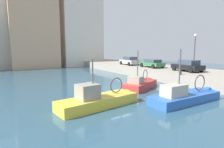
% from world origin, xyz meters
% --- Properties ---
extents(water_surface, '(80.00, 80.00, 0.00)m').
position_xyz_m(water_surface, '(0.00, 0.00, 0.00)').
color(water_surface, '#2D5166').
rests_on(water_surface, ground).
extents(quay_wall, '(9.00, 56.00, 1.20)m').
position_xyz_m(quay_wall, '(11.50, 0.00, 0.60)').
color(quay_wall, '#9E9384').
rests_on(quay_wall, ground).
extents(fishing_boat_red, '(5.70, 3.89, 4.76)m').
position_xyz_m(fishing_boat_red, '(2.81, -0.71, 0.10)').
color(fishing_boat_red, '#BC3833').
rests_on(fishing_boat_red, ground).
extents(fishing_boat_yellow, '(6.96, 2.55, 4.25)m').
position_xyz_m(fishing_boat_yellow, '(-3.69, -3.85, 0.14)').
color(fishing_boat_yellow, gold).
rests_on(fishing_boat_yellow, ground).
extents(fishing_boat_blue, '(7.02, 2.25, 4.94)m').
position_xyz_m(fishing_boat_blue, '(2.52, -6.50, 0.13)').
color(fishing_boat_blue, '#2D60B7').
rests_on(fishing_boat_blue, ground).
extents(parked_car_black, '(2.42, 4.15, 1.46)m').
position_xyz_m(parked_car_black, '(10.70, -0.50, 1.94)').
color(parked_car_black, black).
rests_on(parked_car_black, quay_wall).
extents(parked_car_silver, '(2.27, 4.12, 1.46)m').
position_xyz_m(parked_car_silver, '(9.93, 10.65, 1.94)').
color(parked_car_silver, '#B7B7BC').
rests_on(parked_car_silver, quay_wall).
extents(parked_car_green, '(2.21, 4.12, 1.26)m').
position_xyz_m(parked_car_green, '(10.24, 5.40, 1.86)').
color(parked_car_green, '#387547').
rests_on(parked_car_green, quay_wall).
extents(mooring_bollard_mid, '(0.28, 0.28, 0.55)m').
position_xyz_m(mooring_bollard_mid, '(7.35, -2.00, 1.48)').
color(mooring_bollard_mid, '#2D2D33').
rests_on(mooring_bollard_mid, quay_wall).
extents(quay_streetlamp, '(0.36, 0.36, 4.83)m').
position_xyz_m(quay_streetlamp, '(13.00, 0.21, 4.45)').
color(quay_streetlamp, '#38383D').
rests_on(quay_streetlamp, quay_wall).
extents(waterfront_building_west, '(9.50, 6.44, 21.25)m').
position_xyz_m(waterfront_building_west, '(-2.93, 26.41, 10.64)').
color(waterfront_building_west, tan).
rests_on(waterfront_building_west, ground).
extents(waterfront_building_central, '(9.74, 8.01, 19.42)m').
position_xyz_m(waterfront_building_central, '(7.54, 27.59, 9.73)').
color(waterfront_building_central, silver).
rests_on(waterfront_building_central, ground).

